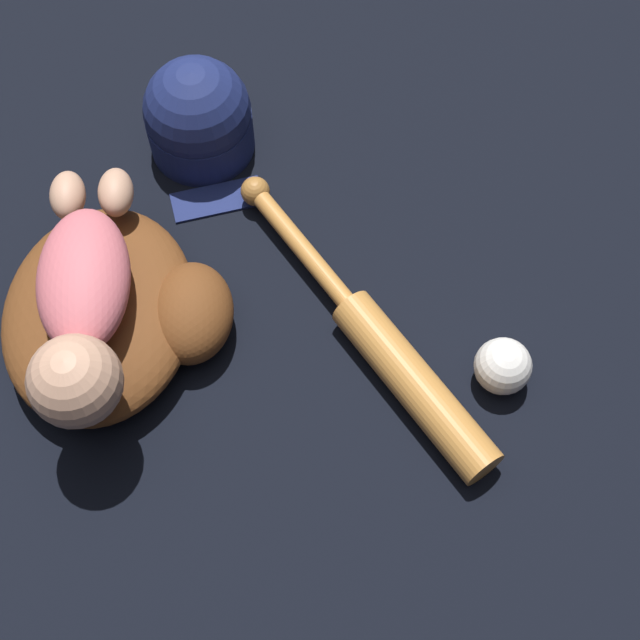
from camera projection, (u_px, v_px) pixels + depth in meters
The scene contains 6 objects.
ground_plane at pixel (100, 347), 1.17m from camera, with size 6.00×6.00×0.00m, color black.
baseball_glove at pixel (115, 313), 1.14m from camera, with size 0.39×0.37×0.09m.
baby_figure at pixel (81, 307), 1.05m from camera, with size 0.37×0.21×0.11m.
baseball_bat at pixel (388, 352), 1.14m from camera, with size 0.52×0.15×0.06m.
baseball at pixel (503, 366), 1.12m from camera, with size 0.07×0.07×0.07m.
baseball_cap at pixel (199, 118), 1.27m from camera, with size 0.21×0.16×0.15m.
Camera 1 is at (0.58, 0.06, 1.06)m, focal length 50.00 mm.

